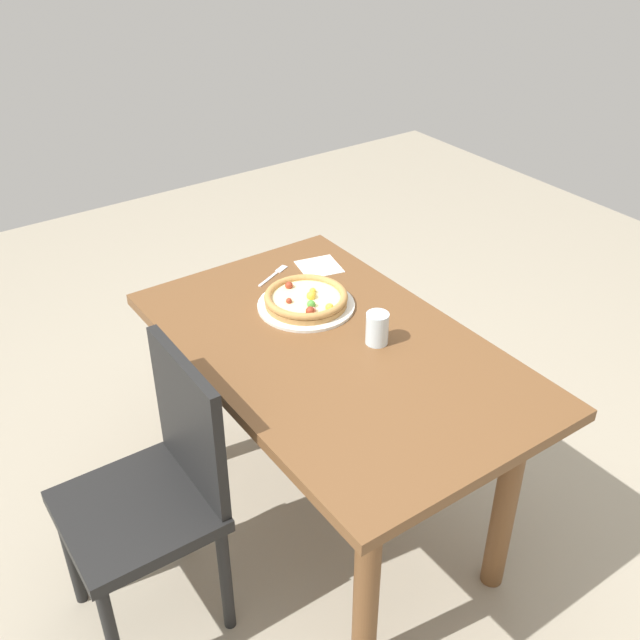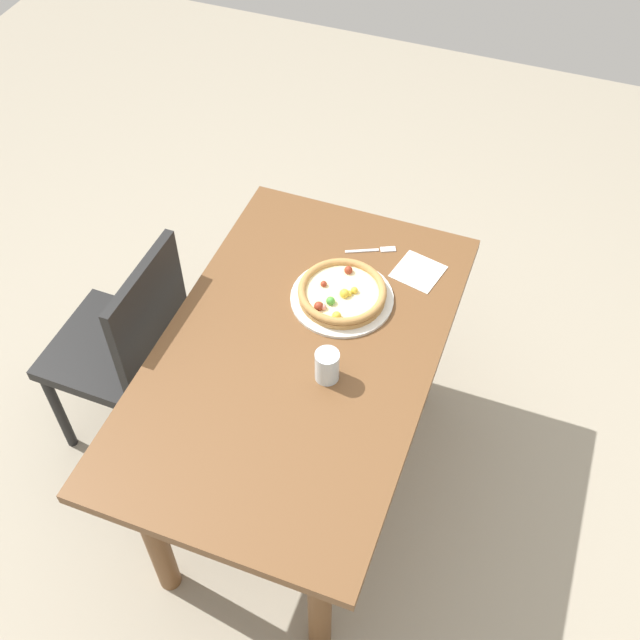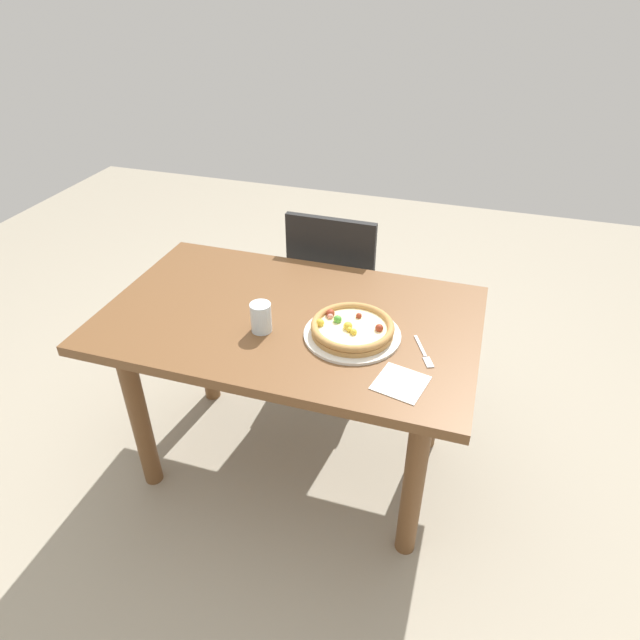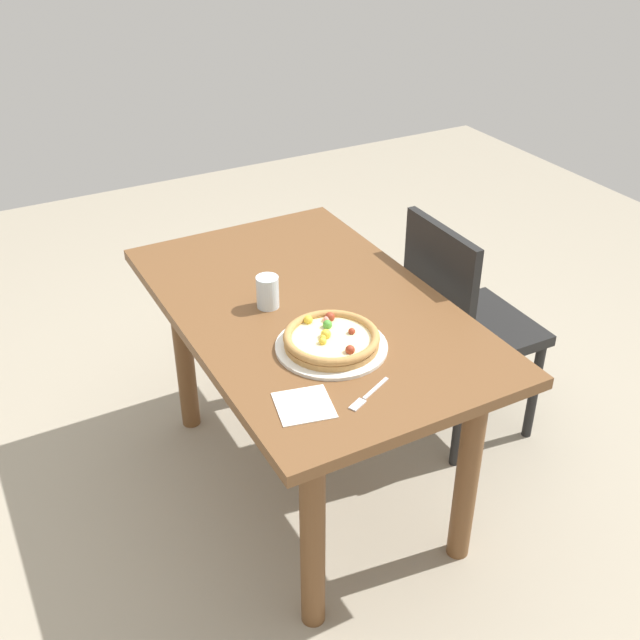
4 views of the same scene
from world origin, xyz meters
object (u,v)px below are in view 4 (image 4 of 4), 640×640
Objects in this scene: plate at (331,347)px; fork at (367,396)px; pizza at (331,339)px; dining_table at (310,337)px; chair_near at (461,322)px; napkin at (304,405)px; drinking_glass at (268,292)px.

fork is (-0.24, 0.03, -0.00)m from plate.
pizza is at bearing -122.45° from fork.
plate is at bearing 165.43° from pizza.
dining_table is 0.62m from chair_near.
napkin is at bearing 150.62° from dining_table.
fork is (-0.48, 0.08, 0.12)m from dining_table.
pizza is 0.27m from napkin.
fork is at bearing 169.88° from dining_table.
chair_near reaches higher than drinking_glass.
drinking_glass is at bearing -112.25° from fork.
pizza is (0.00, -0.00, 0.03)m from plate.
fork is 1.55× the size of drinking_glass.
dining_table is 0.21m from drinking_glass.
napkin is at bearing -41.10° from fork.
napkin is at bearing 165.17° from drinking_glass.
chair_near is 0.88m from fork.
drinking_glass is 0.72× the size of napkin.
chair_near is 6.27× the size of napkin.
chair_near reaches higher than plate.
plate is at bearing -43.97° from napkin.
chair_near is at bearing -70.40° from pizza.
dining_table is 0.50m from fork.
plate reaches higher than dining_table.
drinking_glass is at bearing -93.58° from chair_near.
napkin is at bearing -62.35° from chair_near.
napkin is (-0.43, 0.85, 0.24)m from chair_near.
dining_table is 0.27m from plate.
pizza is 0.30m from drinking_glass.
fork reaches higher than napkin.
pizza is (-0.24, 0.06, 0.15)m from dining_table.
chair_near is at bearing -63.11° from napkin.
fork is at bearing -54.76° from chair_near.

